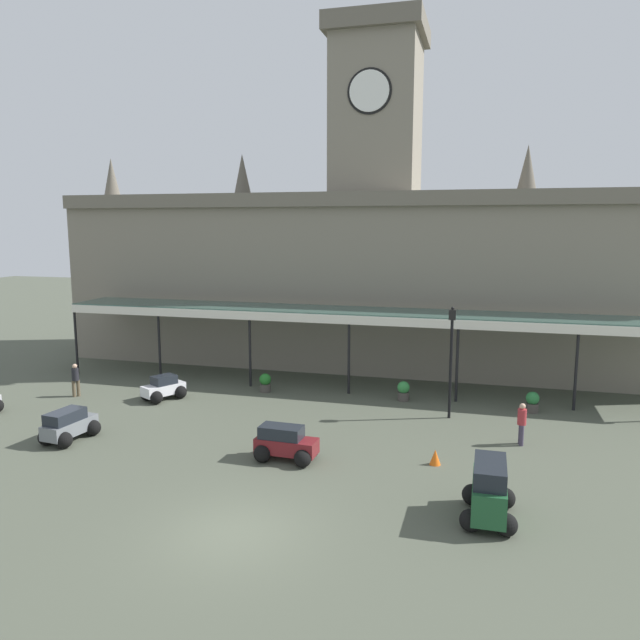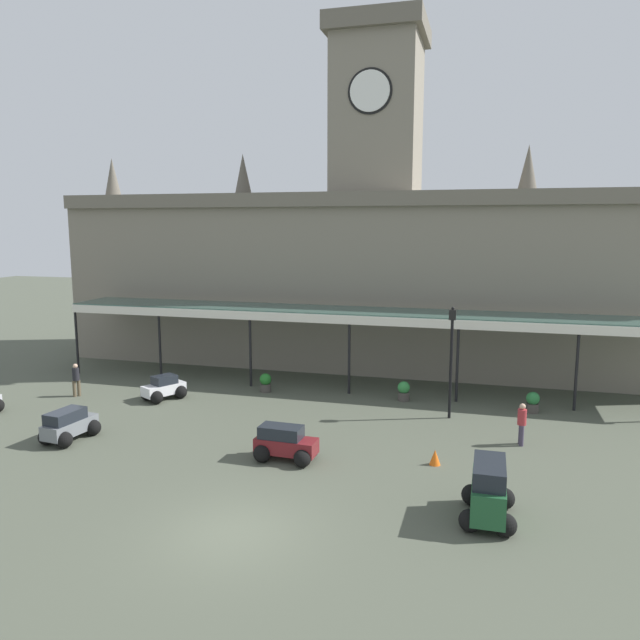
# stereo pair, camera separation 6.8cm
# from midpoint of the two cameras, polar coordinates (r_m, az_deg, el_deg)

# --- Properties ---
(ground_plane) EXTENTS (140.00, 140.00, 0.00)m
(ground_plane) POSITION_cam_midpoint_polar(r_m,az_deg,el_deg) (18.03, -8.21, -19.26)
(ground_plane) COLOR #4B5042
(station_building) EXTENTS (37.88, 7.26, 20.00)m
(station_building) POSITION_cam_midpoint_polar(r_m,az_deg,el_deg) (36.98, 5.13, 5.02)
(station_building) COLOR gray
(station_building) RESTS_ON ground
(entrance_canopy) EXTENTS (32.22, 3.26, 4.10)m
(entrance_canopy) POSITION_cam_midpoint_polar(r_m,az_deg,el_deg) (31.48, 3.20, 0.62)
(entrance_canopy) COLOR #38564C
(entrance_canopy) RESTS_ON ground
(car_green_van) EXTENTS (1.60, 2.40, 1.77)m
(car_green_van) POSITION_cam_midpoint_polar(r_m,az_deg,el_deg) (18.86, 15.54, -15.46)
(car_green_van) COLOR #1E512D
(car_green_van) RESTS_ON ground
(car_maroon_estate) EXTENTS (2.28, 1.60, 1.27)m
(car_maroon_estate) POSITION_cam_midpoint_polar(r_m,az_deg,el_deg) (22.54, -3.36, -11.68)
(car_maroon_estate) COLOR maroon
(car_maroon_estate) RESTS_ON ground
(car_white_sedan) EXTENTS (2.07, 2.25, 1.19)m
(car_white_sedan) POSITION_cam_midpoint_polar(r_m,az_deg,el_deg) (30.89, -14.59, -6.35)
(car_white_sedan) COLOR silver
(car_white_sedan) RESTS_ON ground
(car_grey_estate) EXTENTS (1.71, 2.34, 1.27)m
(car_grey_estate) POSITION_cam_midpoint_polar(r_m,az_deg,el_deg) (26.38, -22.65, -9.27)
(car_grey_estate) COLOR slate
(car_grey_estate) RESTS_ON ground
(pedestrian_crossing_forecourt) EXTENTS (0.34, 0.35, 1.67)m
(pedestrian_crossing_forecourt) POSITION_cam_midpoint_polar(r_m,az_deg,el_deg) (32.67, -22.10, -5.15)
(pedestrian_crossing_forecourt) COLOR brown
(pedestrian_crossing_forecourt) RESTS_ON ground
(pedestrian_near_entrance) EXTENTS (0.34, 0.39, 1.67)m
(pedestrian_near_entrance) POSITION_cam_midpoint_polar(r_m,az_deg,el_deg) (25.09, 18.40, -9.13)
(pedestrian_near_entrance) COLOR #3F384C
(pedestrian_near_entrance) RESTS_ON ground
(victorian_lamppost) EXTENTS (0.30, 0.30, 5.00)m
(victorian_lamppost) POSITION_cam_midpoint_polar(r_m,az_deg,el_deg) (27.10, 12.19, -2.75)
(victorian_lamppost) COLOR black
(victorian_lamppost) RESTS_ON ground
(traffic_cone) EXTENTS (0.40, 0.40, 0.56)m
(traffic_cone) POSITION_cam_midpoint_polar(r_m,az_deg,el_deg) (22.56, 10.71, -12.58)
(traffic_cone) COLOR orange
(traffic_cone) RESTS_ON ground
(planter_forecourt_centre) EXTENTS (0.60, 0.60, 0.96)m
(planter_forecourt_centre) POSITION_cam_midpoint_polar(r_m,az_deg,el_deg) (31.36, -5.24, -5.89)
(planter_forecourt_centre) COLOR #47423D
(planter_forecourt_centre) RESTS_ON ground
(planter_near_kerb) EXTENTS (0.60, 0.60, 0.96)m
(planter_near_kerb) POSITION_cam_midpoint_polar(r_m,az_deg,el_deg) (29.56, 19.32, -7.29)
(planter_near_kerb) COLOR #47423D
(planter_near_kerb) RESTS_ON ground
(planter_by_canopy) EXTENTS (0.60, 0.60, 0.96)m
(planter_by_canopy) POSITION_cam_midpoint_polar(r_m,az_deg,el_deg) (30.00, 7.80, -6.62)
(planter_by_canopy) COLOR #47423D
(planter_by_canopy) RESTS_ON ground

